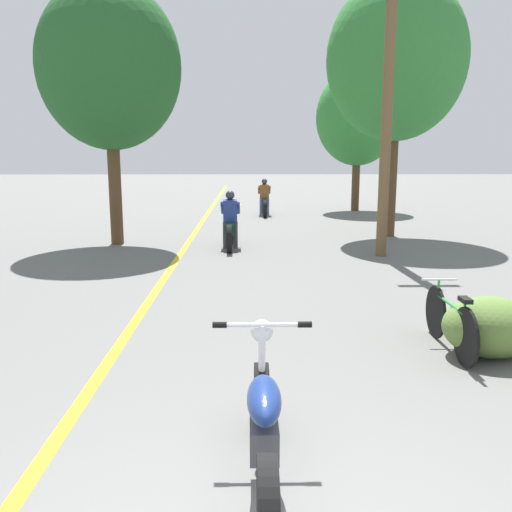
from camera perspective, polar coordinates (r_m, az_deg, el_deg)
name	(u,v)px	position (r m, az deg, el deg)	size (l,w,h in m)	color
lane_stripe_center	(193,235)	(15.74, -6.64, 2.20)	(0.14, 48.00, 0.01)	yellow
utility_pole	(387,113)	(12.65, 13.62, 14.46)	(1.10, 0.24, 6.23)	brown
roadside_tree_right_near	(397,60)	(16.01, 14.58, 19.36)	(3.79, 3.41, 7.01)	#513A23
roadside_tree_right_far	(358,117)	(22.82, 10.67, 14.15)	(3.36, 3.03, 5.70)	#513A23
roadside_tree_left	(109,67)	(14.59, -15.19, 18.64)	(3.54, 3.19, 6.48)	#513A23
roadside_bush	(490,327)	(6.86, 23.45, -6.86)	(1.10, 0.88, 0.70)	#5B7A38
motorcycle_foreground	(264,426)	(4.00, 0.83, -17.43)	(0.77, 2.02, 1.04)	black
motorcycle_rider_lead	(230,226)	(13.49, -2.72, 3.12)	(0.50, 2.03, 1.43)	black
motorcycle_rider_far	(264,202)	(20.69, 0.88, 5.75)	(0.50, 2.14, 1.39)	black
bicycle_parked	(450,322)	(6.85, 19.73, -6.52)	(0.44, 1.64, 0.78)	black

